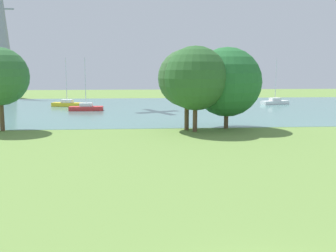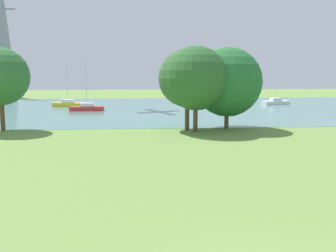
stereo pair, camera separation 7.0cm
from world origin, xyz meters
The scene contains 11 objects.
ground_plane centered at (0.00, 22.00, 0.00)m, with size 160.00×160.00×0.00m, color olive.
water_surface centered at (0.00, 50.00, 0.01)m, with size 140.00×40.00×0.02m, color slate.
sailboat_green centered at (7.47, 59.34, 0.45)m, with size 5.03×2.92×5.99m.
sailboat_yellow centered at (-15.14, 53.96, 0.47)m, with size 5.02×2.69×7.68m.
sailboat_red centered at (-11.29, 47.51, 0.47)m, with size 4.82×1.55×7.54m.
sailboat_white centered at (19.17, 55.04, 0.47)m, with size 5.03×2.90×7.64m.
tree_east_far centered at (-17.02, 29.63, 5.30)m, with size 5.59×5.59×8.11m.
tree_mid_shore centered at (1.04, 29.00, 5.12)m, with size 5.70×5.70×7.98m.
tree_west_near centered at (1.73, 27.96, 5.14)m, with size 6.15×6.15×8.22m.
tree_west_far centered at (5.17, 29.69, 4.71)m, with size 6.96×6.96×8.20m.
electricity_pylon centered at (-31.21, 74.06, 13.03)m, with size 6.40×4.40×26.03m.
Camera 2 is at (-3.55, -9.31, 6.14)m, focal length 41.88 mm.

